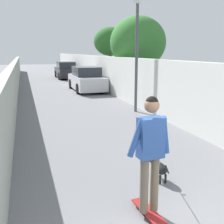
{
  "coord_description": "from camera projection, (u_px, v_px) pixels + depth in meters",
  "views": [
    {
      "loc": [
        -1.89,
        2.23,
        2.51
      ],
      "look_at": [
        4.59,
        0.16,
        1.0
      ],
      "focal_mm": 44.02,
      "sensor_mm": 36.0,
      "label": 1
    }
  ],
  "objects": [
    {
      "name": "car_far",
      "position": [
        66.0,
        71.0,
        25.99
      ],
      "size": [
        4.36,
        1.8,
        1.54
      ],
      "color": "black",
      "rests_on": "ground"
    },
    {
      "name": "dog",
      "position": [
        158.0,
        167.0,
        5.41
      ],
      "size": [
        1.36,
        0.84,
        1.06
      ],
      "color": "black",
      "rests_on": "ground"
    },
    {
      "name": "person_skateboarder",
      "position": [
        151.0,
        146.0,
        4.04
      ],
      "size": [
        0.25,
        0.71,
        1.81
      ],
      "color": "#726651",
      "rests_on": "skateboard"
    },
    {
      "name": "ground_plane",
      "position": [
        65.0,
        95.0,
        15.98
      ],
      "size": [
        80.0,
        80.0,
        0.0
      ],
      "primitive_type": "plane",
      "color": "slate"
    },
    {
      "name": "wall_left",
      "position": [
        13.0,
        85.0,
        13.1
      ],
      "size": [
        48.0,
        0.3,
        1.84
      ],
      "primitive_type": "cube",
      "color": "#999E93",
      "rests_on": "ground"
    },
    {
      "name": "tree_right_far",
      "position": [
        138.0,
        43.0,
        15.63
      ],
      "size": [
        3.17,
        3.17,
        4.47
      ],
      "color": "#473523",
      "rests_on": "ground"
    },
    {
      "name": "lamp_post",
      "position": [
        137.0,
        34.0,
        11.02
      ],
      "size": [
        0.36,
        0.36,
        4.69
      ],
      "color": "#4C4C51",
      "rests_on": "ground"
    },
    {
      "name": "car_near",
      "position": [
        86.0,
        80.0,
        17.74
      ],
      "size": [
        4.31,
        1.8,
        1.54
      ],
      "color": "silver",
      "rests_on": "ground"
    },
    {
      "name": "fence_right",
      "position": [
        122.0,
        78.0,
        14.71
      ],
      "size": [
        48.0,
        0.3,
        2.2
      ],
      "primitive_type": "cube",
      "color": "silver",
      "rests_on": "ground"
    },
    {
      "name": "skateboard",
      "position": [
        148.0,
        211.0,
        4.28
      ],
      "size": [
        0.81,
        0.26,
        0.08
      ],
      "color": "maroon",
      "rests_on": "ground"
    },
    {
      "name": "tree_right_near",
      "position": [
        110.0,
        42.0,
        21.22
      ],
      "size": [
        2.58,
        2.58,
        4.34
      ],
      "color": "#473523",
      "rests_on": "ground"
    }
  ]
}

